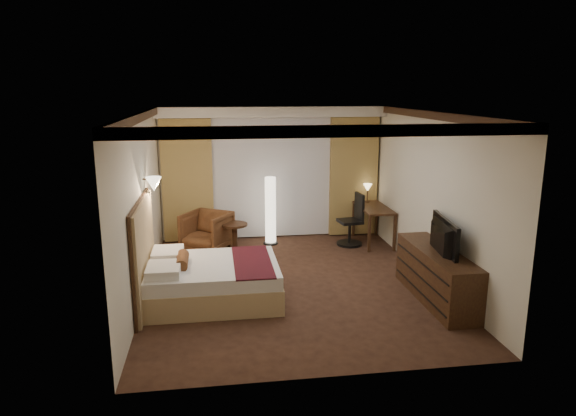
{
  "coord_description": "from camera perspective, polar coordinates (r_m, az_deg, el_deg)",
  "views": [
    {
      "loc": [
        -1.17,
        -7.62,
        3.05
      ],
      "look_at": [
        0.0,
        0.4,
        1.15
      ],
      "focal_mm": 32.0,
      "sensor_mm": 36.0,
      "label": 1
    }
  ],
  "objects": [
    {
      "name": "armchair",
      "position": [
        9.97,
        -9.03,
        -2.35
      ],
      "size": [
        1.07,
        1.05,
        0.82
      ],
      "primitive_type": "imported",
      "rotation": [
        0.0,
        0.0,
        -0.56
      ],
      "color": "#522F18",
      "rests_on": "floor"
    },
    {
      "name": "wall_sconce",
      "position": [
        8.1,
        -14.7,
        2.58
      ],
      "size": [
        0.24,
        0.24,
        0.24
      ],
      "primitive_type": null,
      "color": "white",
      "rests_on": "left_wall"
    },
    {
      "name": "dresser",
      "position": [
        7.87,
        16.15,
        -7.19
      ],
      "size": [
        0.5,
        1.95,
        0.76
      ],
      "primitive_type": null,
      "color": "black",
      "rests_on": "floor"
    },
    {
      "name": "back_wall",
      "position": [
        10.58,
        -1.85,
        3.93
      ],
      "size": [
        4.5,
        0.02,
        2.7
      ],
      "primitive_type": "cube",
      "color": "beige",
      "rests_on": "floor"
    },
    {
      "name": "desk_lamp",
      "position": [
        10.71,
        8.81,
        1.56
      ],
      "size": [
        0.18,
        0.18,
        0.34
      ],
      "primitive_type": null,
      "color": "#FFD899",
      "rests_on": "desk"
    },
    {
      "name": "curtain_sheer",
      "position": [
        10.52,
        -1.79,
        3.33
      ],
      "size": [
        2.48,
        0.04,
        2.45
      ],
      "primitive_type": "cube",
      "color": "silver",
      "rests_on": "back_wall"
    },
    {
      "name": "curtain_right_drape",
      "position": [
        10.78,
        7.27,
        3.47
      ],
      "size": [
        1.0,
        0.14,
        2.45
      ],
      "primitive_type": "cube",
      "color": "tan",
      "rests_on": "back_wall"
    },
    {
      "name": "bed",
      "position": [
        7.69,
        -8.28,
        -8.07
      ],
      "size": [
        1.91,
        1.49,
        0.56
      ],
      "primitive_type": null,
      "color": "white",
      "rests_on": "floor"
    },
    {
      "name": "left_wall",
      "position": [
        7.88,
        -15.96,
        0.22
      ],
      "size": [
        0.02,
        5.5,
        2.7
      ],
      "primitive_type": "cube",
      "color": "beige",
      "rests_on": "floor"
    },
    {
      "name": "desk",
      "position": [
        10.41,
        9.44,
        -1.88
      ],
      "size": [
        0.55,
        1.21,
        0.75
      ],
      "primitive_type": null,
      "color": "black",
      "rests_on": "floor"
    },
    {
      "name": "side_table",
      "position": [
        9.85,
        -5.93,
        -3.26
      ],
      "size": [
        0.49,
        0.49,
        0.54
      ],
      "primitive_type": null,
      "color": "black",
      "rests_on": "floor"
    },
    {
      "name": "crown_molding",
      "position": [
        7.72,
        0.44,
        10.14
      ],
      "size": [
        4.5,
        5.5,
        0.12
      ],
      "primitive_type": null,
      "color": "black",
      "rests_on": "ceiling"
    },
    {
      "name": "floor_lamp",
      "position": [
        10.16,
        -1.96,
        -0.28
      ],
      "size": [
        0.29,
        0.29,
        1.37
      ],
      "primitive_type": null,
      "color": "white",
      "rests_on": "floor"
    },
    {
      "name": "headboard",
      "position": [
        7.6,
        -15.73,
        -4.94
      ],
      "size": [
        0.12,
        1.79,
        1.5
      ],
      "primitive_type": null,
      "color": "tan",
      "rests_on": "floor"
    },
    {
      "name": "office_chair",
      "position": [
        10.19,
        6.89,
        -1.28
      ],
      "size": [
        0.57,
        0.57,
        1.04
      ],
      "primitive_type": null,
      "rotation": [
        0.0,
        0.0,
        0.14
      ],
      "color": "black",
      "rests_on": "floor"
    },
    {
      "name": "right_wall",
      "position": [
        8.53,
        15.54,
        1.2
      ],
      "size": [
        0.02,
        5.5,
        2.7
      ],
      "primitive_type": "cube",
      "color": "beige",
      "rests_on": "floor"
    },
    {
      "name": "ceiling",
      "position": [
        7.72,
        0.44,
        10.59
      ],
      "size": [
        4.5,
        5.5,
        0.01
      ],
      "primitive_type": "cube",
      "color": "white",
      "rests_on": "back_wall"
    },
    {
      "name": "soffit",
      "position": [
        10.2,
        -1.74,
        10.66
      ],
      "size": [
        4.5,
        0.5,
        0.2
      ],
      "primitive_type": "cube",
      "color": "white",
      "rests_on": "ceiling"
    },
    {
      "name": "television",
      "position": [
        7.65,
        16.28,
        -2.3
      ],
      "size": [
        0.78,
        1.18,
        0.15
      ],
      "primitive_type": "imported",
      "rotation": [
        0.0,
        0.0,
        1.43
      ],
      "color": "black",
      "rests_on": "dresser"
    },
    {
      "name": "floor",
      "position": [
        8.29,
        0.4,
        -8.39
      ],
      "size": [
        4.5,
        5.5,
        0.01
      ],
      "primitive_type": "cube",
      "color": "#311C13",
      "rests_on": "ground"
    },
    {
      "name": "curtain_left_drape",
      "position": [
        10.4,
        -11.11,
        2.98
      ],
      "size": [
        1.0,
        0.14,
        2.45
      ],
      "primitive_type": "cube",
      "color": "tan",
      "rests_on": "back_wall"
    }
  ]
}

